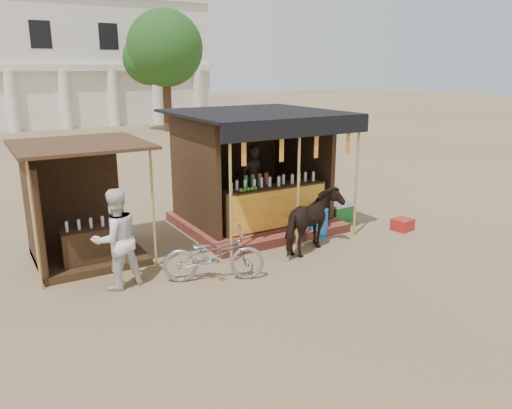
{
  "coord_description": "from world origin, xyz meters",
  "views": [
    {
      "loc": [
        -4.94,
        -6.69,
        3.77
      ],
      "look_at": [
        0.0,
        1.6,
        1.1
      ],
      "focal_mm": 35.0,
      "sensor_mm": 36.0,
      "label": 1
    }
  ],
  "objects": [
    {
      "name": "main_stall",
      "position": [
        1.0,
        3.36,
        1.03
      ],
      "size": [
        3.6,
        3.61,
        2.78
      ],
      "color": "#974031",
      "rests_on": "ground"
    },
    {
      "name": "red_crate",
      "position": [
        3.87,
        1.25,
        0.14
      ],
      "size": [
        0.5,
        0.47,
        0.28
      ],
      "primitive_type": "cube",
      "rotation": [
        0.0,
        0.0,
        0.17
      ],
      "color": "maroon",
      "rests_on": "ground"
    },
    {
      "name": "bystander",
      "position": [
        -2.85,
        1.56,
        0.89
      ],
      "size": [
        0.98,
        0.83,
        1.79
      ],
      "primitive_type": "imported",
      "rotation": [
        0.0,
        0.0,
        3.33
      ],
      "color": "silver",
      "rests_on": "ground"
    },
    {
      "name": "motorbike",
      "position": [
        -1.28,
        0.95,
        0.48
      ],
      "size": [
        1.94,
        1.34,
        0.96
      ],
      "primitive_type": "imported",
      "rotation": [
        0.0,
        0.0,
        1.15
      ],
      "color": "gray",
      "rests_on": "ground"
    },
    {
      "name": "background_building",
      "position": [
        -2.0,
        29.94,
        3.98
      ],
      "size": [
        26.0,
        7.45,
        8.18
      ],
      "color": "silver",
      "rests_on": "ground"
    },
    {
      "name": "cow",
      "position": [
        1.13,
        1.17,
        0.66
      ],
      "size": [
        1.73,
        1.3,
        1.33
      ],
      "primitive_type": "imported",
      "rotation": [
        0.0,
        0.0,
        1.99
      ],
      "color": "black",
      "rests_on": "ground"
    },
    {
      "name": "blue_barrel",
      "position": [
        1.87,
        2.0,
        0.32
      ],
      "size": [
        0.66,
        0.66,
        0.64
      ],
      "primitive_type": "cylinder",
      "rotation": [
        0.0,
        0.0,
        -0.34
      ],
      "color": "#165CAB",
      "rests_on": "ground"
    },
    {
      "name": "tree",
      "position": [
        5.81,
        22.14,
        4.63
      ],
      "size": [
        4.5,
        4.4,
        7.0
      ],
      "color": "#382314",
      "rests_on": "ground"
    },
    {
      "name": "secondary_stall",
      "position": [
        -3.17,
        3.24,
        0.85
      ],
      "size": [
        2.4,
        2.4,
        2.38
      ],
      "color": "#3D2B16",
      "rests_on": "ground"
    },
    {
      "name": "ground",
      "position": [
        0.0,
        0.0,
        0.0
      ],
      "size": [
        120.0,
        120.0,
        0.0
      ],
      "primitive_type": "plane",
      "color": "#846B4C",
      "rests_on": "ground"
    },
    {
      "name": "cooler",
      "position": [
        3.07,
        2.6,
        0.23
      ],
      "size": [
        0.66,
        0.47,
        0.46
      ],
      "color": "#1A792C",
      "rests_on": "ground"
    }
  ]
}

